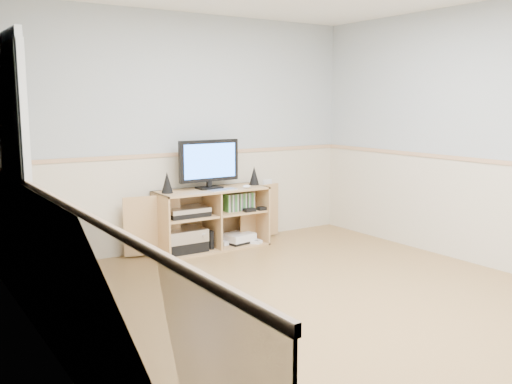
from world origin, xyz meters
TOP-DOWN VIEW (x-y plane):
  - room at (-0.06, 0.12)m, footprint 4.04×4.54m
  - media_cabinet at (0.11, 2.05)m, footprint 1.90×0.46m
  - monitor at (0.11, 2.04)m, footprint 0.70×0.18m
  - speaker_left at (-0.39, 2.01)m, footprint 0.12×0.12m
  - speaker_right at (0.67, 2.01)m, footprint 0.11×0.11m
  - keyboard at (0.17, 1.85)m, footprint 0.33×0.16m
  - mouse at (0.47, 1.85)m, footprint 0.10×0.07m
  - av_components at (-0.21, 1.99)m, footprint 0.52×0.33m
  - game_consoles at (0.43, 1.98)m, footprint 0.46×0.31m
  - game_cases at (0.44, 1.97)m, footprint 0.34×0.14m
  - wall_outlet at (1.00, 2.23)m, footprint 0.12×0.03m

SIDE VIEW (x-z plane):
  - game_consoles at x=0.43m, z-range 0.02..0.13m
  - av_components at x=-0.21m, z-range -0.01..0.45m
  - media_cabinet at x=0.11m, z-range 0.01..0.66m
  - game_cases at x=0.44m, z-range 0.39..0.58m
  - wall_outlet at x=1.00m, z-range 0.54..0.66m
  - keyboard at x=0.17m, z-range 0.65..0.66m
  - mouse at x=0.47m, z-range 0.65..0.69m
  - speaker_right at x=0.67m, z-range 0.65..0.86m
  - speaker_left at x=-0.39m, z-range 0.65..0.87m
  - monitor at x=0.11m, z-range 0.67..1.20m
  - room at x=-0.06m, z-range -0.05..2.49m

